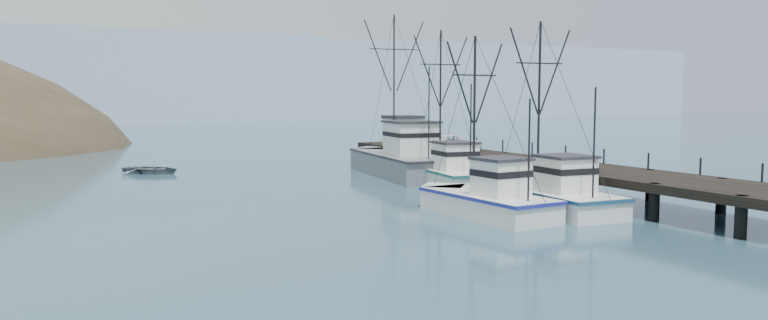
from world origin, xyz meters
TOP-DOWN VIEW (x-y plane):
  - ground at (0.00, 0.00)m, footprint 400.00×400.00m
  - pier at (14.00, 16.00)m, footprint 6.00×44.00m
  - distant_ridge at (10.00, 170.00)m, footprint 360.00×40.00m
  - trawler_near at (8.73, 6.27)m, footprint 4.17×11.03m
  - trawler_mid at (4.44, 6.48)m, footprint 4.00×10.16m
  - trawler_far at (9.68, 19.01)m, footprint 4.97×11.73m
  - work_vessel at (9.53, 25.97)m, footprint 6.60×16.76m
  - pier_shed at (13.09, 32.32)m, footprint 3.00×3.20m
  - pickup_truck at (13.62, 24.25)m, footprint 5.39×3.31m
  - motorboat at (-9.06, 36.54)m, footprint 6.09×5.93m

SIDE VIEW (x-z plane):
  - ground at x=0.00m, z-range 0.00..0.00m
  - distant_ridge at x=10.00m, z-range -13.00..13.00m
  - motorboat at x=-9.06m, z-range -0.51..0.51m
  - trawler_mid at x=4.44m, z-range -4.28..5.92m
  - trawler_near at x=8.73m, z-range -4.78..6.41m
  - trawler_far at x=9.68m, z-range -5.11..6.76m
  - work_vessel at x=9.53m, z-range -5.67..8.13m
  - pier at x=14.00m, z-range 0.69..2.69m
  - pickup_truck at x=13.62m, z-range 2.00..3.39m
  - pier_shed at x=13.09m, z-range 2.02..4.82m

